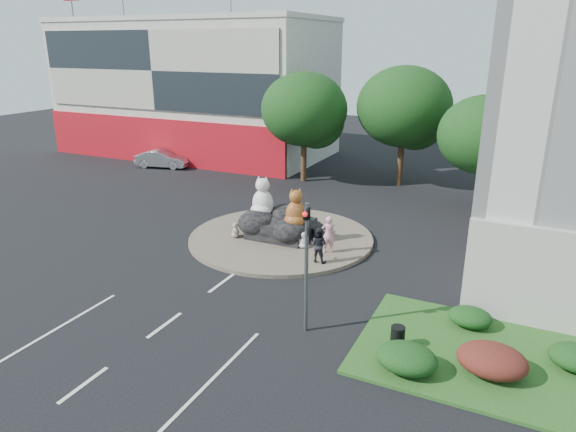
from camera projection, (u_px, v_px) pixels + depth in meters
name	position (u px, v px, depth m)	size (l,w,h in m)	color
ground	(165.00, 325.00, 19.56)	(120.00, 120.00, 0.00)	black
roundabout_island	(281.00, 238.00, 28.07)	(10.00, 10.00, 0.20)	brown
rock_plinth	(281.00, 228.00, 27.89)	(3.20, 2.60, 0.90)	black
shophouse_block	(195.00, 87.00, 48.80)	(25.20, 12.30, 17.40)	silver
grass_verge	(509.00, 362.00, 17.18)	(10.00, 6.00, 0.12)	#1D4B19
tree_left	(305.00, 113.00, 38.33)	(6.46, 6.46, 8.27)	#382314
tree_mid	(405.00, 111.00, 37.07)	(6.84, 6.84, 8.76)	#382314
tree_right	(486.00, 139.00, 31.49)	(5.70, 5.70, 7.30)	#382314
hedge_near_green	(407.00, 358.00, 16.54)	(2.00, 1.60, 0.90)	black
hedge_red	(492.00, 360.00, 16.36)	(2.20, 1.76, 0.99)	#431C11
hedge_back_green	(470.00, 317.00, 19.20)	(1.60, 1.28, 0.72)	black
traffic_light	(309.00, 241.00, 18.02)	(0.44, 1.24, 5.00)	#595B60
street_lamp	(556.00, 199.00, 19.68)	(2.34, 0.22, 8.06)	#595B60
cat_white	(263.00, 196.00, 28.07)	(1.37, 1.19, 2.28)	silver
cat_tabby	(296.00, 207.00, 26.61)	(1.23, 1.07, 2.06)	#AF4D24
kitten_calico	(235.00, 230.00, 27.74)	(0.52, 0.45, 0.87)	silver
kitten_white	(303.00, 240.00, 26.32)	(0.53, 0.46, 0.88)	silver
pedestrian_pink	(328.00, 234.00, 25.58)	(0.69, 0.46, 1.90)	pink
pedestrian_dark	(319.00, 245.00, 24.48)	(0.85, 0.66, 1.74)	black
parked_car	(162.00, 159.00, 44.04)	(1.59, 4.56, 1.50)	#A8AAB0
litter_bin	(398.00, 337.00, 17.85)	(0.50, 0.50, 0.78)	black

